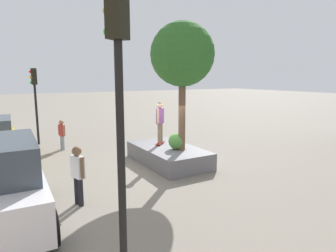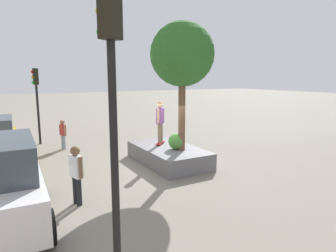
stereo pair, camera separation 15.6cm
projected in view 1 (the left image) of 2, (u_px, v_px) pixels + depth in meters
ground_plane at (167, 164)px, 12.41m from camera, size 120.00×120.00×0.00m
planter_ledge at (168, 155)px, 12.47m from camera, size 3.87×2.11×0.70m
plaza_tree at (182, 55)px, 11.33m from camera, size 2.49×2.49×5.03m
boxwood_shrub at (177, 141)px, 11.99m from camera, size 0.66×0.66×0.66m
skateboard at (160, 143)px, 12.93m from camera, size 0.70×0.72×0.07m
skateboarder at (160, 119)px, 12.75m from camera, size 0.47×0.49×1.79m
traffic_light_corner at (35, 93)px, 15.52m from camera, size 0.30×0.35×4.07m
traffic_light_median at (119, 95)px, 4.21m from camera, size 0.37×0.37×4.98m
bystander_watching at (62, 133)px, 14.69m from camera, size 0.50×0.27×1.51m
passerby_with_bag at (78, 172)px, 8.27m from camera, size 0.56×0.32×1.72m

